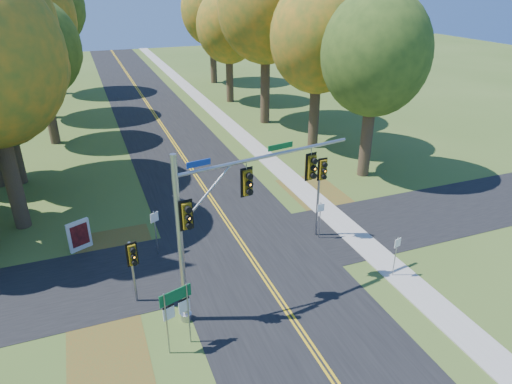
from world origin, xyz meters
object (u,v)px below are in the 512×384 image
object	(u,v)px
traffic_mast	(226,208)
east_signal_pole	(321,178)
route_sign_cluster	(176,307)
info_kiosk	(79,235)

from	to	relation	value
traffic_mast	east_signal_pole	distance (m)	7.51
traffic_mast	east_signal_pole	size ratio (longest dim) A/B	1.73
traffic_mast	route_sign_cluster	bearing A→B (deg)	-155.54
east_signal_pole	traffic_mast	bearing A→B (deg)	-151.03
route_sign_cluster	info_kiosk	bearing A→B (deg)	92.74
traffic_mast	route_sign_cluster	world-z (taller)	traffic_mast
east_signal_pole	info_kiosk	distance (m)	13.10
info_kiosk	east_signal_pole	bearing A→B (deg)	-40.40
east_signal_pole	info_kiosk	world-z (taller)	east_signal_pole
route_sign_cluster	info_kiosk	xyz separation A→B (m)	(-3.34, 8.92, -1.16)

